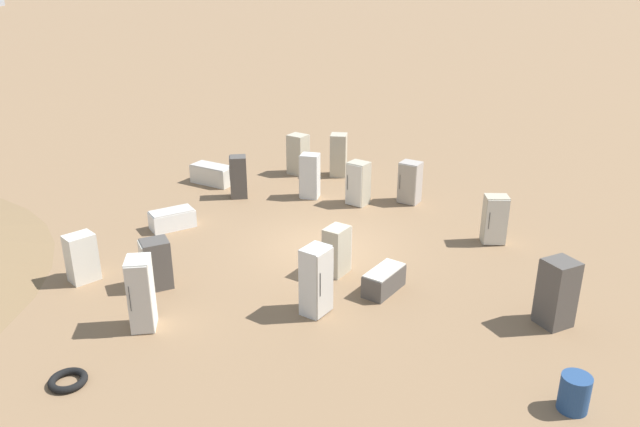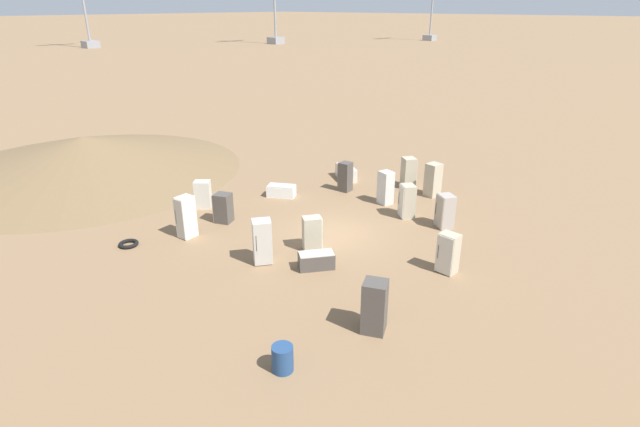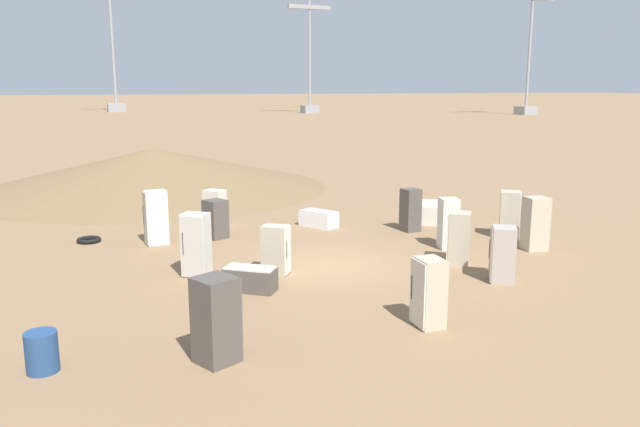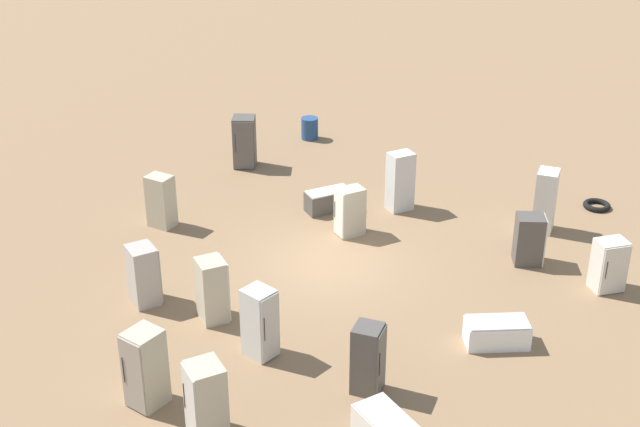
{
  "view_description": "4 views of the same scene",
  "coord_description": "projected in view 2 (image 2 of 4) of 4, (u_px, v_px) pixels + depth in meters",
  "views": [
    {
      "loc": [
        18.34,
        -0.9,
        8.6
      ],
      "look_at": [
        -0.32,
        -0.15,
        1.02
      ],
      "focal_mm": 35.0,
      "sensor_mm": 36.0,
      "label": 1
    },
    {
      "loc": [
        16.06,
        13.01,
        9.67
      ],
      "look_at": [
        0.79,
        -0.25,
        1.15
      ],
      "focal_mm": 28.0,
      "sensor_mm": 36.0,
      "label": 2
    },
    {
      "loc": [
        7.43,
        17.25,
        5.44
      ],
      "look_at": [
        -0.09,
        -1.07,
        1.43
      ],
      "focal_mm": 35.0,
      "sensor_mm": 36.0,
      "label": 3
    },
    {
      "loc": [
        -19.4,
        -9.19,
        12.27
      ],
      "look_at": [
        -0.46,
        0.09,
        1.75
      ],
      "focal_mm": 50.0,
      "sensor_mm": 36.0,
      "label": 4
    }
  ],
  "objects": [
    {
      "name": "discarded_fridge_7",
      "position": [
        312.0,
        233.0,
        21.05
      ],
      "size": [
        0.96,
        0.91,
        1.46
      ],
      "rotation": [
        0.0,
        0.0,
        0.94
      ],
      "color": "#B2A88E",
      "rests_on": "ground_plane"
    },
    {
      "name": "discarded_fridge_1",
      "position": [
        386.0,
        188.0,
        25.86
      ],
      "size": [
        0.76,
        0.85,
        1.74
      ],
      "rotation": [
        0.0,
        0.0,
        2.86
      ],
      "color": "silver",
      "rests_on": "ground_plane"
    },
    {
      "name": "dirt_mound",
      "position": [
        85.0,
        154.0,
        30.89
      ],
      "size": [
        18.9,
        18.9,
        2.18
      ],
      "color": "brown",
      "rests_on": "ground_plane"
    },
    {
      "name": "discarded_fridge_14",
      "position": [
        346.0,
        173.0,
        29.69
      ],
      "size": [
        1.62,
        1.92,
        0.79
      ],
      "rotation": [
        0.0,
        0.0,
        5.71
      ],
      "color": "beige",
      "rests_on": "ground_plane"
    },
    {
      "name": "discarded_fridge_12",
      "position": [
        433.0,
        180.0,
        26.89
      ],
      "size": [
        0.87,
        0.79,
        1.82
      ],
      "rotation": [
        0.0,
        0.0,
        1.39
      ],
      "color": "#B2A88E",
      "rests_on": "ground_plane"
    },
    {
      "name": "discarded_fridge_5",
      "position": [
        409.0,
        173.0,
        28.17
      ],
      "size": [
        1.02,
        1.02,
        1.73
      ],
      "rotation": [
        0.0,
        0.0,
        0.93
      ],
      "color": "#B2A88E",
      "rests_on": "ground_plane"
    },
    {
      "name": "discarded_fridge_15",
      "position": [
        407.0,
        201.0,
        24.22
      ],
      "size": [
        0.97,
        0.97,
        1.65
      ],
      "rotation": [
        0.0,
        0.0,
        4.04
      ],
      "color": "#B2A88E",
      "rests_on": "ground_plane"
    },
    {
      "name": "discarded_fridge_10",
      "position": [
        445.0,
        211.0,
        23.11
      ],
      "size": [
        0.97,
        0.99,
        1.59
      ],
      "rotation": [
        0.0,
        0.0,
        4.12
      ],
      "color": "#A89E93",
      "rests_on": "ground_plane"
    },
    {
      "name": "rusty_barrel",
      "position": [
        283.0,
        358.0,
        14.12
      ],
      "size": [
        0.62,
        0.62,
        0.81
      ],
      "color": "navy",
      "rests_on": "ground_plane"
    },
    {
      "name": "discarded_fridge_2",
      "position": [
        448.0,
        253.0,
        19.2
      ],
      "size": [
        0.65,
        0.77,
        1.61
      ],
      "rotation": [
        0.0,
        0.0,
        4.65
      ],
      "color": "#B2A88E",
      "rests_on": "ground_plane"
    },
    {
      "name": "power_pylon_2",
      "position": [
        85.0,
        10.0,
        115.24
      ],
      "size": [
        9.37,
        3.21,
        26.76
      ],
      "color": "gray",
      "rests_on": "ground_plane"
    },
    {
      "name": "discarded_fridge_9",
      "position": [
        186.0,
        217.0,
        22.09
      ],
      "size": [
        0.82,
        0.64,
        1.91
      ],
      "rotation": [
        0.0,
        0.0,
        4.8
      ],
      "color": "silver",
      "rests_on": "ground_plane"
    },
    {
      "name": "discarded_fridge_13",
      "position": [
        345.0,
        177.0,
        27.64
      ],
      "size": [
        0.68,
        0.71,
        1.65
      ],
      "rotation": [
        0.0,
        0.0,
        3.24
      ],
      "color": "#4C4742",
      "rests_on": "ground_plane"
    },
    {
      "name": "power_pylon_1",
      "position": [
        275.0,
        8.0,
        127.19
      ],
      "size": [
        9.75,
        3.34,
        27.85
      ],
      "color": "gray",
      "rests_on": "ground_plane"
    },
    {
      "name": "discarded_fridge_3",
      "position": [
        281.0,
        191.0,
        27.02
      ],
      "size": [
        1.37,
        1.66,
        0.64
      ],
      "rotation": [
        0.0,
        0.0,
        0.51
      ],
      "color": "white",
      "rests_on": "ground_plane"
    },
    {
      "name": "discarded_fridge_11",
      "position": [
        316.0,
        261.0,
        19.65
      ],
      "size": [
        1.5,
        1.37,
        0.67
      ],
      "rotation": [
        0.0,
        0.0,
        4.05
      ],
      "color": "#4C4742",
      "rests_on": "ground_plane"
    },
    {
      "name": "scrap_tire",
      "position": [
        128.0,
        244.0,
        21.58
      ],
      "size": [
        0.84,
        0.84,
        0.16
      ],
      "color": "black",
      "rests_on": "ground_plane"
    },
    {
      "name": "power_pylon_0",
      "position": [
        432.0,
        12.0,
        139.65
      ],
      "size": [
        8.64,
        2.96,
        24.68
      ],
      "color": "gray",
      "rests_on": "ground_plane"
    },
    {
      "name": "ground_plane",
      "position": [
        335.0,
        233.0,
        22.79
      ],
      "size": [
        1000.0,
        1000.0,
        0.0
      ],
      "primitive_type": "plane",
      "color": "#846647"
    },
    {
      "name": "discarded_fridge_4",
      "position": [
        203.0,
        194.0,
        25.41
      ],
      "size": [
        0.98,
        0.99,
        1.42
      ],
      "rotation": [
        0.0,
        0.0,
        2.29
      ],
      "color": "beige",
      "rests_on": "ground_plane"
    },
    {
      "name": "discarded_fridge_6",
      "position": [
        262.0,
        242.0,
        19.84
      ],
      "size": [
        0.94,
        0.91,
        1.87
      ],
      "rotation": [
        0.0,
        0.0,
        5.64
      ],
      "color": "silver",
      "rests_on": "ground_plane"
    },
    {
      "name": "discarded_fridge_0",
      "position": [
        223.0,
        208.0,
        23.72
      ],
      "size": [
        0.92,
        0.98,
        1.42
      ],
      "rotation": [
        0.0,
        0.0,
        3.55
      ],
      "color": "#4C4742",
      "rests_on": "ground_plane"
    },
    {
      "name": "discarded_fridge_8",
      "position": [
        375.0,
        306.0,
        15.68
      ],
      "size": [
        1.0,
        0.98,
        1.78
      ],
      "rotation": [
        0.0,
        0.0,
        1.99
      ],
      "color": "#4C4742",
      "rests_on": "ground_plane"
    }
  ]
}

